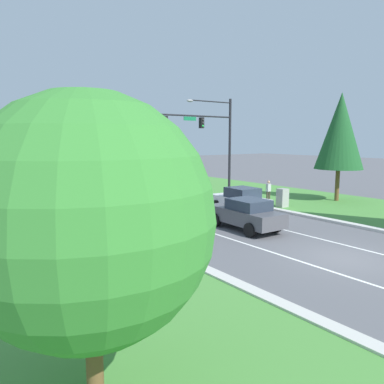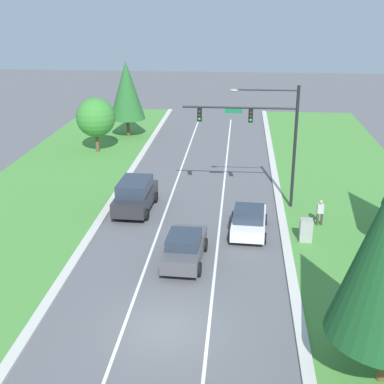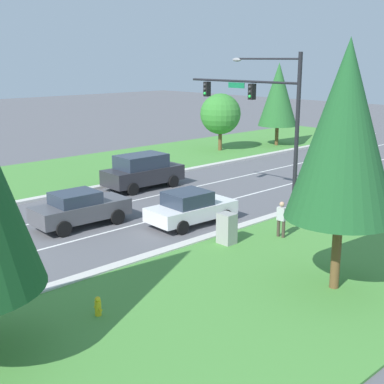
{
  "view_description": "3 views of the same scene",
  "coord_description": "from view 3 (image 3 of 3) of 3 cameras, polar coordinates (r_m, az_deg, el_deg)",
  "views": [
    {
      "loc": [
        -13.88,
        -8.4,
        4.91
      ],
      "look_at": [
        1.38,
        12.69,
        1.19
      ],
      "focal_mm": 35.0,
      "sensor_mm": 36.0,
      "label": 1
    },
    {
      "loc": [
        2.85,
        -18.93,
        13.26
      ],
      "look_at": [
        -0.23,
        14.57,
        0.79
      ],
      "focal_mm": 50.0,
      "sensor_mm": 36.0,
      "label": 2
    },
    {
      "loc": [
        21.37,
        -6.82,
        7.77
      ],
      "look_at": [
        1.24,
        12.32,
        0.77
      ],
      "focal_mm": 50.0,
      "sensor_mm": 36.0,
      "label": 3
    }
  ],
  "objects": [
    {
      "name": "conifer_near_right_tree",
      "position": [
        17.89,
        15.97,
        6.25
      ],
      "size": [
        3.65,
        3.65,
        8.41
      ],
      "color": "brown",
      "rests_on": "ground_plane"
    },
    {
      "name": "traffic_signal_mast",
      "position": [
        27.32,
        7.72,
        8.89
      ],
      "size": [
        7.27,
        0.41,
        8.04
      ],
      "color": "black",
      "rests_on": "ground_plane"
    },
    {
      "name": "grass_verge_right",
      "position": [
        14.69,
        -9.35,
        -17.8
      ],
      "size": [
        10.0,
        90.0,
        0.08
      ],
      "color": "#4C8E3D",
      "rests_on": "ground_plane"
    },
    {
      "name": "curb_strip_right",
      "position": [
        18.79,
        -18.62,
        -10.83
      ],
      "size": [
        0.5,
        90.0,
        0.15
      ],
      "color": "beige",
      "rests_on": "ground_plane"
    },
    {
      "name": "pedestrian",
      "position": [
        23.75,
        9.51,
        -2.78
      ],
      "size": [
        0.4,
        0.25,
        1.69
      ],
      "rotation": [
        0.0,
        0.0,
        3.22
      ],
      "color": "#42382D",
      "rests_on": "ground_plane"
    },
    {
      "name": "conifer_mid_left_tree",
      "position": [
        48.7,
        9.19,
        10.22
      ],
      "size": [
        3.46,
        3.46,
        7.37
      ],
      "color": "brown",
      "rests_on": "ground_plane"
    },
    {
      "name": "white_sedan",
      "position": [
        25.5,
        -0.16,
        -1.68
      ],
      "size": [
        2.29,
        4.5,
        1.64
      ],
      "rotation": [
        0.0,
        0.0,
        -0.05
      ],
      "color": "white",
      "rests_on": "ground_plane"
    },
    {
      "name": "charcoal_suv",
      "position": [
        32.66,
        -5.3,
        2.26
      ],
      "size": [
        2.39,
        4.99,
        2.1
      ],
      "rotation": [
        0.0,
        0.0,
        -0.03
      ],
      "color": "#28282D",
      "rests_on": "ground_plane"
    },
    {
      "name": "oak_far_left_tree",
      "position": [
        45.51,
        3.06,
        8.31
      ],
      "size": [
        3.42,
        3.42,
        4.88
      ],
      "color": "brown",
      "rests_on": "ground_plane"
    },
    {
      "name": "fire_hydrant",
      "position": [
        16.98,
        -10.0,
        -12.03
      ],
      "size": [
        0.34,
        0.2,
        0.7
      ],
      "color": "gold",
      "rests_on": "ground_plane"
    },
    {
      "name": "utility_cabinet",
      "position": [
        22.76,
        3.73,
        -3.99
      ],
      "size": [
        0.7,
        0.6,
        1.4
      ],
      "color": "#9E9E99",
      "rests_on": "ground_plane"
    },
    {
      "name": "graphite_sedan",
      "position": [
        25.74,
        -11.88,
        -1.71
      ],
      "size": [
        2.2,
        4.65,
        1.7
      ],
      "rotation": [
        0.0,
        0.0,
        -0.04
      ],
      "color": "#4C4C51",
      "rests_on": "ground_plane"
    }
  ]
}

